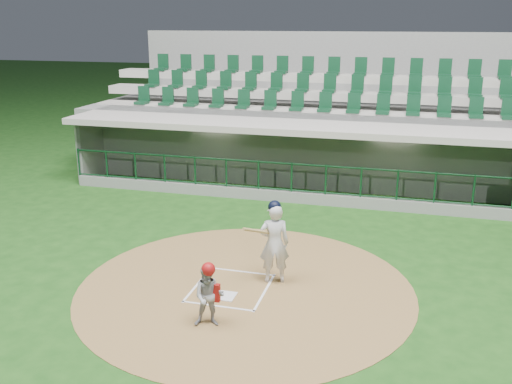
# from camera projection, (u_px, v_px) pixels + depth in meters

# --- Properties ---
(ground) EXTENTS (120.00, 120.00, 0.00)m
(ground) POSITION_uv_depth(u_px,v_px,m) (235.00, 283.00, 12.51)
(ground) COLOR #164012
(ground) RESTS_ON ground
(dirt_circle) EXTENTS (7.20, 7.20, 0.01)m
(dirt_circle) POSITION_uv_depth(u_px,v_px,m) (246.00, 288.00, 12.24)
(dirt_circle) COLOR brown
(dirt_circle) RESTS_ON ground
(home_plate) EXTENTS (0.43, 0.43, 0.02)m
(home_plate) POSITION_uv_depth(u_px,v_px,m) (225.00, 296.00, 11.85)
(home_plate) COLOR silver
(home_plate) RESTS_ON dirt_circle
(batter_box_chalk) EXTENTS (1.55, 1.80, 0.01)m
(batter_box_chalk) POSITION_uv_depth(u_px,v_px,m) (231.00, 288.00, 12.22)
(batter_box_chalk) COLOR white
(batter_box_chalk) RESTS_ON ground
(dugout_structure) EXTENTS (16.40, 3.70, 3.00)m
(dugout_structure) POSITION_uv_depth(u_px,v_px,m) (306.00, 159.00, 19.44)
(dugout_structure) COLOR slate
(dugout_structure) RESTS_ON ground
(seating_deck) EXTENTS (17.00, 6.72, 5.15)m
(seating_deck) POSITION_uv_depth(u_px,v_px,m) (318.00, 130.00, 22.16)
(seating_deck) COLOR slate
(seating_deck) RESTS_ON ground
(batter) EXTENTS (0.91, 0.95, 1.87)m
(batter) POSITION_uv_depth(u_px,v_px,m) (274.00, 242.00, 12.27)
(batter) COLOR silver
(batter) RESTS_ON dirt_circle
(catcher) EXTENTS (0.68, 0.59, 1.28)m
(catcher) POSITION_uv_depth(u_px,v_px,m) (209.00, 295.00, 10.57)
(catcher) COLOR #95969B
(catcher) RESTS_ON dirt_circle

